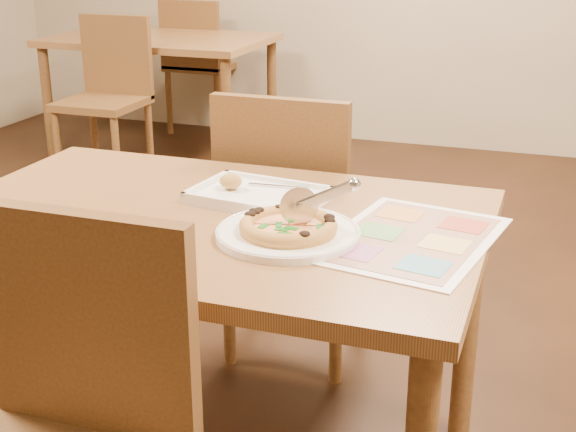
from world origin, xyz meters
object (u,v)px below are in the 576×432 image
(pizza_cutter, at_px, (317,199))
(menu, at_px, (411,238))
(bg_chair_near, at_px, (109,79))
(appetizer_tray, at_px, (256,196))
(plate, at_px, (288,234))
(bg_chair_far, at_px, (196,51))
(pizza, at_px, (288,227))
(chair_far, at_px, (290,199))
(bg_table, at_px, (160,51))
(dining_table, at_px, (208,248))
(chair_near, at_px, (67,407))

(pizza_cutter, xyz_separation_m, menu, (0.20, 0.06, -0.09))
(bg_chair_near, relative_size, appetizer_tray, 1.37)
(plate, bearing_deg, menu, 16.60)
(bg_chair_far, bearing_deg, pizza, 118.44)
(chair_far, xyz_separation_m, menu, (0.49, -0.60, 0.16))
(bg_table, xyz_separation_m, appetizer_tray, (1.67, -2.66, 0.10))
(dining_table, height_order, pizza_cutter, pizza_cutter)
(pizza_cutter, height_order, menu, pizza_cutter)
(dining_table, xyz_separation_m, bg_table, (-1.60, 2.80, 0.00))
(chair_near, xyz_separation_m, menu, (0.49, 0.60, 0.16))
(pizza, bearing_deg, dining_table, 160.70)
(bg_table, height_order, pizza_cutter, pizza_cutter)
(dining_table, bearing_deg, pizza, -19.30)
(chair_far, relative_size, plate, 1.48)
(chair_far, bearing_deg, bg_table, -53.95)
(bg_table, relative_size, menu, 2.84)
(bg_chair_near, bearing_deg, pizza_cutter, -50.00)
(pizza_cutter, bearing_deg, bg_table, 96.43)
(bg_table, height_order, pizza, pizza)
(bg_chair_far, bearing_deg, bg_table, 90.00)
(bg_chair_far, relative_size, pizza_cutter, 3.09)
(bg_chair_far, relative_size, pizza, 2.18)
(plate, height_order, menu, plate)
(chair_near, xyz_separation_m, chair_far, (-0.00, 1.20, 0.00))
(dining_table, distance_m, plate, 0.26)
(pizza, distance_m, pizza_cutter, 0.09)
(dining_table, distance_m, pizza_cutter, 0.34)
(chair_near, bearing_deg, pizza_cutter, 62.24)
(plate, bearing_deg, bg_table, 122.48)
(bg_table, height_order, menu, menu)
(chair_far, distance_m, pizza_cutter, 0.76)
(plate, relative_size, appetizer_tray, 0.92)
(pizza_cutter, bearing_deg, appetizer_tray, 111.64)
(plate, distance_m, pizza_cutter, 0.10)
(chair_near, height_order, pizza_cutter, chair_near)
(bg_table, bearing_deg, chair_far, -53.95)
(bg_chair_near, height_order, appetizer_tray, bg_chair_near)
(chair_far, relative_size, pizza_cutter, 3.09)
(chair_near, relative_size, chair_far, 1.00)
(chair_near, relative_size, bg_chair_near, 1.00)
(pizza, bearing_deg, chair_near, -114.09)
(dining_table, relative_size, chair_near, 2.77)
(plate, relative_size, pizza, 1.48)
(bg_table, bearing_deg, dining_table, -60.26)
(bg_chair_far, xyz_separation_m, plate, (1.83, -3.38, 0.16))
(appetizer_tray, bearing_deg, menu, -17.83)
(bg_chair_near, xyz_separation_m, menu, (2.09, -2.20, 0.16))
(bg_chair_near, relative_size, pizza, 2.18)
(dining_table, relative_size, chair_far, 2.77)
(bg_chair_near, bearing_deg, chair_far, -44.94)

